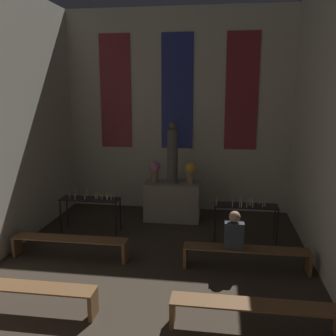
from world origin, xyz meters
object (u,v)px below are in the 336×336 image
object	(u,v)px
pew_third_right	(254,310)
person_seated	(234,232)
candle_rack_right	(246,210)
pew_back_left	(70,243)
pew_back_right	(246,253)
flower_vase_right	(190,171)
candle_rack_left	(91,203)
altar	(172,201)
statue	(172,154)
flower_vase_left	(155,170)
pew_third_left	(21,291)

from	to	relation	value
pew_third_right	person_seated	world-z (taller)	person_seated
candle_rack_right	pew_third_right	distance (m)	3.32
pew_back_left	pew_back_right	xyz separation A→B (m)	(3.48, 0.00, 0.00)
flower_vase_right	candle_rack_left	bearing A→B (deg)	-152.65
candle_rack_left	candle_rack_right	world-z (taller)	candle_rack_left
pew_third_right	person_seated	bearing A→B (deg)	97.12
altar	candle_rack_right	bearing A→B (deg)	-33.05
statue	flower_vase_left	size ratio (longest dim) A/B	2.89
pew_third_left	pew_back_left	size ratio (longest dim) A/B	1.00
pew_back_right	pew_third_right	bearing A→B (deg)	-90.00
statue	person_seated	xyz separation A→B (m)	(1.50, -2.59, -0.99)
pew_third_left	pew_third_right	world-z (taller)	same
candle_rack_left	pew_back_left	size ratio (longest dim) A/B	0.60
pew_third_right	pew_back_right	bearing A→B (deg)	90.00
altar	statue	distance (m)	1.23
flower_vase_left	pew_back_right	size ratio (longest dim) A/B	0.23
candle_rack_left	pew_back_left	distance (m)	1.48
pew_back_right	statue	bearing A→B (deg)	123.87
flower_vase_left	pew_back_left	bearing A→B (deg)	-116.27
flower_vase_left	flower_vase_right	distance (m)	0.92
pew_third_left	pew_third_right	distance (m)	3.48
pew_back_left	pew_third_right	bearing A→B (deg)	-28.34
altar	flower_vase_right	world-z (taller)	flower_vase_right
flower_vase_left	pew_back_left	xyz separation A→B (m)	(-1.28, -2.59, -1.00)
pew_back_right	person_seated	distance (m)	0.48
candle_rack_left	pew_back_right	size ratio (longest dim) A/B	0.60
flower_vase_right	pew_third_right	size ratio (longest dim) A/B	0.23
altar	pew_back_right	distance (m)	3.13
pew_third_left	candle_rack_right	bearing A→B (deg)	42.96
statue	flower_vase_left	world-z (taller)	statue
candle_rack_left	pew_third_left	world-z (taller)	candle_rack_left
flower_vase_left	statue	bearing A→B (deg)	0.00
statue	pew_back_left	size ratio (longest dim) A/B	0.67
pew_third_right	pew_back_left	size ratio (longest dim) A/B	1.00
pew_third_left	pew_back_right	size ratio (longest dim) A/B	1.00
statue	pew_third_left	bearing A→B (deg)	-111.27
statue	pew_back_right	bearing A→B (deg)	-56.13
statue	candle_rack_right	world-z (taller)	statue
flower_vase_left	altar	bearing A→B (deg)	0.00
candle_rack_left	pew_back_right	world-z (taller)	candle_rack_left
candle_rack_left	pew_back_left	xyz separation A→B (m)	(0.06, -1.42, -0.40)
flower_vase_right	person_seated	world-z (taller)	flower_vase_right
flower_vase_right	pew_back_left	bearing A→B (deg)	-130.33
statue	pew_third_right	size ratio (longest dim) A/B	0.67
flower_vase_left	pew_third_left	world-z (taller)	flower_vase_left
person_seated	statue	bearing A→B (deg)	120.15
person_seated	candle_rack_left	bearing A→B (deg)	156.66
altar	candle_rack_left	distance (m)	2.15
statue	candle_rack_left	distance (m)	2.37
statue	candle_rack_right	size ratio (longest dim) A/B	1.12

